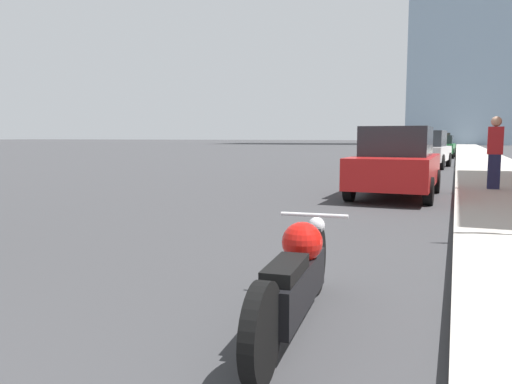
# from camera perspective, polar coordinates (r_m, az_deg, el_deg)

# --- Properties ---
(sidewalk) EXTENTS (3.07, 240.00, 0.15)m
(sidewalk) POSITION_cam_1_polar(r_m,az_deg,el_deg) (39.10, 24.14, 3.76)
(sidewalk) COLOR #B2ADA3
(sidewalk) RESTS_ON ground_plane
(motorcycle) EXTENTS (0.62, 2.46, 0.79)m
(motorcycle) POSITION_cam_1_polar(r_m,az_deg,el_deg) (3.95, 4.58, -9.67)
(motorcycle) COLOR black
(motorcycle) RESTS_ON ground_plane
(parked_car_red) EXTENTS (1.98, 4.16, 1.71)m
(parked_car_red) POSITION_cam_1_polar(r_m,az_deg,el_deg) (12.66, 15.73, 3.24)
(parked_car_red) COLOR red
(parked_car_red) RESTS_ON ground_plane
(parked_car_white) EXTENTS (2.14, 4.52, 1.75)m
(parked_car_white) POSITION_cam_1_polar(r_m,az_deg,el_deg) (24.95, 19.00, 4.63)
(parked_car_white) COLOR silver
(parked_car_white) RESTS_ON ground_plane
(parked_car_green) EXTENTS (1.91, 4.59, 1.55)m
(parked_car_green) POSITION_cam_1_polar(r_m,az_deg,el_deg) (37.21, 20.44, 4.93)
(parked_car_green) COLOR #1E6B33
(parked_car_green) RESTS_ON ground_plane
(parked_car_yellow) EXTENTS (2.22, 4.03, 1.80)m
(parked_car_yellow) POSITION_cam_1_polar(r_m,az_deg,el_deg) (48.53, 20.27, 5.27)
(parked_car_yellow) COLOR gold
(parked_car_yellow) RESTS_ON ground_plane
(pedestrian) EXTENTS (0.36, 0.26, 1.83)m
(pedestrian) POSITION_cam_1_polar(r_m,az_deg,el_deg) (13.99, 25.64, 4.22)
(pedestrian) COLOR #1E2347
(pedestrian) RESTS_ON sidewalk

